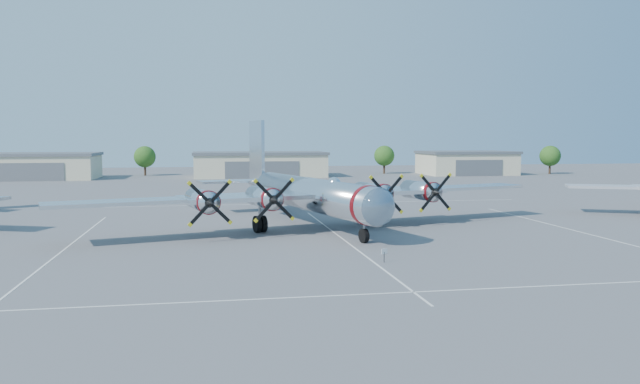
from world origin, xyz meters
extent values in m
plane|color=#565658|center=(0.00, 0.00, 0.00)|extent=(260.00, 260.00, 0.00)
cube|color=silver|center=(-22.00, -5.00, 0.01)|extent=(0.15, 40.00, 0.01)
cube|color=silver|center=(0.00, -5.00, 0.01)|extent=(0.15, 40.00, 0.01)
cube|color=silver|center=(22.00, -5.00, 0.01)|extent=(0.15, 40.00, 0.01)
cube|color=silver|center=(0.00, -22.00, 0.01)|extent=(60.00, 0.15, 0.01)
cube|color=silver|center=(0.00, 25.00, 0.01)|extent=(60.00, 0.15, 0.01)
cube|color=beige|center=(-45.00, 82.00, 2.40)|extent=(22.00, 14.00, 4.80)
cube|color=slate|center=(-45.00, 82.00, 5.10)|extent=(22.60, 14.60, 0.60)
cube|color=slate|center=(-45.00, 74.95, 1.80)|extent=(12.10, 0.20, 3.60)
cube|color=beige|center=(0.00, 82.00, 2.40)|extent=(28.00, 14.00, 4.80)
cube|color=slate|center=(0.00, 82.00, 5.10)|extent=(28.60, 14.60, 0.60)
cube|color=slate|center=(0.00, 74.95, 1.80)|extent=(15.40, 0.20, 3.60)
cube|color=beige|center=(48.00, 82.00, 2.40)|extent=(20.00, 14.00, 4.80)
cube|color=slate|center=(48.00, 82.00, 5.10)|extent=(20.60, 14.60, 0.60)
cube|color=slate|center=(48.00, 74.95, 1.80)|extent=(11.00, 0.20, 3.60)
cylinder|color=#382619|center=(-25.00, 90.00, 1.40)|extent=(0.50, 0.50, 2.80)
sphere|color=#284914|center=(-25.00, 90.00, 4.24)|extent=(4.80, 4.80, 4.80)
cylinder|color=#382619|center=(30.00, 88.00, 1.40)|extent=(0.50, 0.50, 2.80)
sphere|color=#284914|center=(30.00, 88.00, 4.24)|extent=(4.80, 4.80, 4.80)
cylinder|color=#382619|center=(68.00, 80.00, 1.40)|extent=(0.50, 0.50, 2.80)
sphere|color=#284914|center=(68.00, 80.00, 4.24)|extent=(4.80, 4.80, 4.80)
cylinder|color=black|center=(0.68, -13.77, 0.37)|extent=(0.05, 0.05, 0.73)
cube|color=white|center=(0.68, -13.77, 0.78)|extent=(0.47, 0.24, 0.37)
camera|label=1|loc=(-11.10, -54.39, 8.53)|focal=35.00mm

